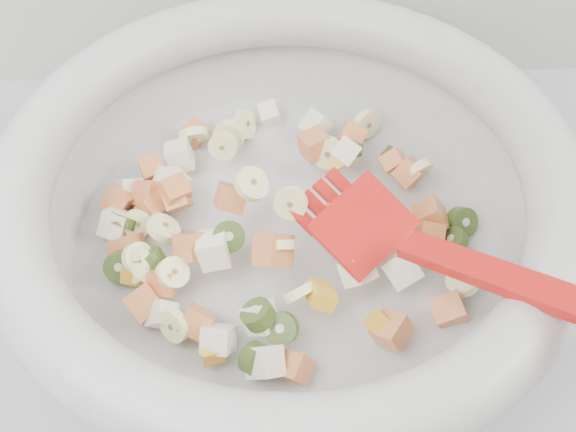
{
  "coord_description": "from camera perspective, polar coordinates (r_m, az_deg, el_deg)",
  "views": [
    {
      "loc": [
        0.12,
        1.15,
        1.38
      ],
      "look_at": [
        0.13,
        1.5,
        0.95
      ],
      "focal_mm": 45.0,
      "sensor_mm": 36.0,
      "label": 1
    }
  ],
  "objects": [
    {
      "name": "mixing_bowl",
      "position": [
        0.54,
        -0.01,
        1.06
      ],
      "size": [
        0.45,
        0.43,
        0.16
      ],
      "color": "silver",
      "rests_on": "counter"
    }
  ]
}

